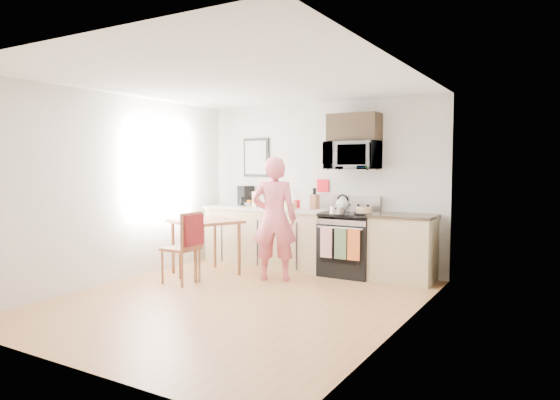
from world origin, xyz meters
The scene contains 28 objects.
floor centered at (0.00, 0.00, 0.00)m, with size 4.60×4.60×0.00m, color #AD7443.
back_wall centered at (0.00, 2.30, 1.30)m, with size 4.00×0.04×2.60m, color beige.
front_wall centered at (0.00, -2.30, 1.30)m, with size 4.00×0.04×2.60m, color beige.
left_wall centered at (-2.00, 0.00, 1.30)m, with size 0.04×4.60×2.60m, color beige.
right_wall centered at (2.00, 0.00, 1.30)m, with size 0.04×4.60×2.60m, color beige.
ceiling centered at (0.00, 0.00, 2.60)m, with size 4.00×4.60×0.04m, color white.
window centered at (-1.96, 0.80, 1.55)m, with size 0.06×1.40×1.50m.
cabinet_left centered at (-0.80, 2.00, 0.45)m, with size 2.10×0.60×0.90m, color tan.
countertop_left centered at (-0.80, 2.00, 0.92)m, with size 2.14×0.64×0.04m, color silver.
cabinet_right centered at (1.43, 2.00, 0.45)m, with size 0.84×0.60×0.90m, color tan.
countertop_right centered at (1.43, 2.00, 0.92)m, with size 0.88×0.64×0.04m, color black.
range centered at (0.63, 1.98, 0.44)m, with size 0.76×0.70×1.16m.
microwave centered at (0.63, 2.08, 1.76)m, with size 0.76×0.51×0.42m, color #B0B1B5.
upper_cabinet centered at (0.63, 2.12, 2.18)m, with size 0.76×0.35×0.40m, color black.
wall_art centered at (-1.20, 2.28, 1.75)m, with size 0.50×0.04×0.65m.
wall_trivet centered at (0.05, 2.28, 1.30)m, with size 0.20×0.02×0.20m, color #B00F1A.
person centered at (-0.16, 1.16, 0.87)m, with size 0.64×0.42×1.74m, color #CD3854.
dining_table centered at (-1.22, 0.94, 0.72)m, with size 0.98×0.98×0.81m.
chair centered at (-1.02, 0.33, 0.64)m, with size 0.46×0.42×0.99m.
knife_block centered at (-0.02, 2.14, 1.05)m, with size 0.10×0.14×0.22m, color brown.
utensil_crock centered at (-0.32, 2.11, 1.07)m, with size 0.10×0.10×0.31m.
fruit_bowl centered at (-1.28, 2.16, 0.98)m, with size 0.26×0.26×0.10m.
milk_carton centered at (-1.02, 2.00, 1.07)m, with size 0.10×0.10×0.25m, color tan.
coffee_maker centered at (-1.36, 2.18, 1.09)m, with size 0.24×0.30×0.33m.
bread_bag centered at (-0.36, 1.87, 0.99)m, with size 0.29×0.13×0.11m, color #E3C077.
cake centered at (0.88, 1.91, 0.97)m, with size 0.28×0.28×0.09m.
kettle centered at (0.43, 2.19, 1.03)m, with size 0.20×0.20×0.26m.
pot centered at (0.53, 1.75, 0.98)m, with size 0.21×0.34×0.10m.
Camera 1 is at (3.45, -4.80, 1.62)m, focal length 32.00 mm.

